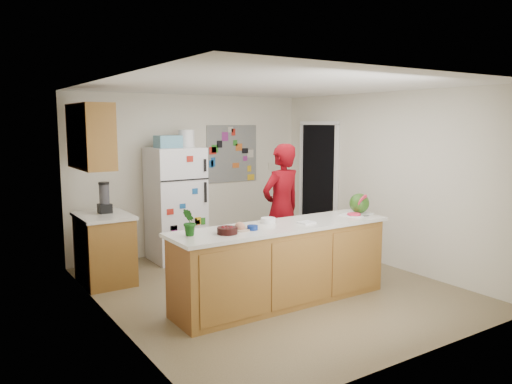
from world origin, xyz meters
TOP-DOWN VIEW (x-y plane):
  - floor at (0.00, 0.00)m, footprint 4.00×4.50m
  - wall_back at (0.00, 2.26)m, footprint 4.00×0.02m
  - wall_left at (-2.01, 0.00)m, footprint 0.02×4.50m
  - wall_right at (2.01, 0.00)m, footprint 0.02×4.50m
  - ceiling at (0.00, 0.00)m, footprint 4.00×4.50m
  - doorway at (1.99, 1.45)m, footprint 0.03×0.85m
  - peninsula_base at (-0.20, -0.50)m, footprint 2.60×0.62m
  - peninsula_top at (-0.20, -0.50)m, footprint 2.68×0.70m
  - side_counter_base at (-1.69, 1.35)m, footprint 0.60×0.80m
  - side_counter_top at (-1.69, 1.35)m, footprint 0.64×0.84m
  - upper_cabinets at (-1.82, 1.30)m, footprint 0.35×1.00m
  - refrigerator at (-0.45, 1.88)m, footprint 0.75×0.70m
  - fridge_top_bin at (-0.55, 1.88)m, footprint 0.35×0.28m
  - photo_collage at (0.75, 2.24)m, footprint 0.95×0.01m
  - person at (0.51, 0.49)m, footprint 0.70×0.51m
  - blender_appliance at (-1.64, 1.44)m, footprint 0.13×0.13m
  - cutting_board at (0.95, -0.51)m, footprint 0.45×0.39m
  - watermelon at (1.01, -0.49)m, footprint 0.25×0.25m
  - watermelon_slice at (0.85, -0.56)m, footprint 0.16×0.16m
  - cherry_bowl at (-0.96, -0.57)m, footprint 0.23×0.23m
  - white_bowl at (-0.28, -0.34)m, footprint 0.18×0.18m
  - cobalt_bowl at (-0.63, -0.55)m, footprint 0.13×0.13m
  - plate at (-0.76, -0.49)m, footprint 0.30×0.30m
  - paper_towel at (0.07, -0.60)m, footprint 0.19×0.17m
  - keys at (0.96, -0.66)m, footprint 0.10×0.06m
  - potted_plant at (-1.33, -0.45)m, footprint 0.17×0.19m

SIDE VIEW (x-z plane):
  - floor at x=0.00m, z-range -0.02..0.00m
  - side_counter_base at x=-1.69m, z-range 0.00..0.86m
  - peninsula_base at x=-0.20m, z-range 0.00..0.88m
  - refrigerator at x=-0.45m, z-range 0.00..1.70m
  - side_counter_top at x=-1.69m, z-range 0.86..0.90m
  - person at x=0.51m, z-range 0.00..1.79m
  - peninsula_top at x=-0.20m, z-range 0.88..0.92m
  - cutting_board at x=0.95m, z-range 0.92..0.93m
  - keys at x=0.96m, z-range 0.92..0.93m
  - plate at x=-0.76m, z-range 0.92..0.94m
  - paper_towel at x=0.07m, z-range 0.92..0.94m
  - watermelon_slice at x=0.85m, z-range 0.93..0.95m
  - cobalt_bowl at x=-0.63m, z-range 0.92..0.97m
  - white_bowl at x=-0.28m, z-range 0.92..0.98m
  - cherry_bowl at x=-0.96m, z-range 0.92..0.99m
  - doorway at x=1.99m, z-range 0.00..2.04m
  - watermelon at x=1.01m, z-range 0.93..1.18m
  - potted_plant at x=-1.33m, z-range 0.92..1.21m
  - blender_appliance at x=-1.64m, z-range 0.90..1.28m
  - wall_back at x=0.00m, z-range 0.00..2.50m
  - wall_left at x=-2.01m, z-range 0.00..2.50m
  - wall_right at x=2.01m, z-range 0.00..2.50m
  - photo_collage at x=0.75m, z-range 1.08..2.02m
  - fridge_top_bin at x=-0.55m, z-range 1.70..1.88m
  - upper_cabinets at x=-1.82m, z-range 1.50..2.30m
  - ceiling at x=0.00m, z-range 2.50..2.52m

